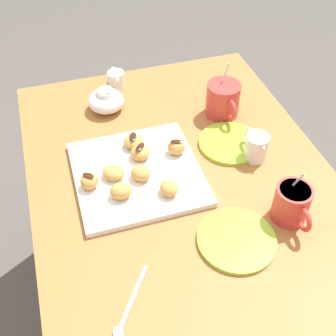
% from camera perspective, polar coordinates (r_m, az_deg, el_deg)
% --- Properties ---
extents(ground_plane, '(8.00, 8.00, 0.00)m').
position_cam_1_polar(ground_plane, '(1.66, 1.22, -17.97)').
color(ground_plane, '#514C47').
extents(dining_table, '(1.00, 0.75, 0.71)m').
position_cam_1_polar(dining_table, '(1.18, 1.64, -5.26)').
color(dining_table, '#A36633').
rests_on(dining_table, ground_plane).
extents(pastry_plate_square, '(0.31, 0.31, 0.02)m').
position_cam_1_polar(pastry_plate_square, '(1.08, -4.07, -0.74)').
color(pastry_plate_square, silver).
rests_on(pastry_plate_square, dining_table).
extents(coffee_mug_red_left, '(0.14, 0.09, 0.15)m').
position_cam_1_polar(coffee_mug_red_left, '(1.25, 7.33, 9.08)').
color(coffee_mug_red_left, red).
rests_on(coffee_mug_red_left, dining_table).
extents(coffee_mug_red_right, '(0.12, 0.08, 0.14)m').
position_cam_1_polar(coffee_mug_red_right, '(0.99, 16.14, -4.48)').
color(coffee_mug_red_right, red).
rests_on(coffee_mug_red_right, dining_table).
extents(cream_pitcher_white, '(0.10, 0.06, 0.07)m').
position_cam_1_polar(cream_pitcher_white, '(1.12, 11.62, 2.90)').
color(cream_pitcher_white, silver).
rests_on(cream_pitcher_white, dining_table).
extents(ice_cream_bowl, '(0.11, 0.11, 0.08)m').
position_cam_1_polar(ice_cream_bowl, '(1.28, -8.22, 8.95)').
color(ice_cream_bowl, silver).
rests_on(ice_cream_bowl, dining_table).
extents(chocolate_sauce_pitcher, '(0.09, 0.05, 0.06)m').
position_cam_1_polar(chocolate_sauce_pitcher, '(1.37, -6.90, 11.65)').
color(chocolate_sauce_pitcher, silver).
rests_on(chocolate_sauce_pitcher, dining_table).
extents(saucer_lime_left, '(0.17, 0.17, 0.01)m').
position_cam_1_polar(saucer_lime_left, '(0.96, 9.07, -9.37)').
color(saucer_lime_left, '#9EC633').
rests_on(saucer_lime_left, dining_table).
extents(saucer_lime_right, '(0.17, 0.17, 0.01)m').
position_cam_1_polar(saucer_lime_right, '(1.17, 8.22, 3.29)').
color(saucer_lime_right, '#9EC633').
rests_on(saucer_lime_right, dining_table).
extents(loose_spoon_near_saucer, '(0.14, 0.10, 0.01)m').
position_cam_1_polar(loose_spoon_near_saucer, '(0.87, -5.34, -18.25)').
color(loose_spoon_near_saucer, silver).
rests_on(loose_spoon_near_saucer, dining_table).
extents(beignet_0, '(0.05, 0.06, 0.04)m').
position_cam_1_polar(beignet_0, '(1.00, -6.28, -3.03)').
color(beignet_0, '#D19347').
rests_on(beignet_0, pastry_plate_square).
extents(beignet_1, '(0.07, 0.07, 0.04)m').
position_cam_1_polar(beignet_1, '(1.04, -3.66, -0.60)').
color(beignet_1, '#D19347').
rests_on(beignet_1, pastry_plate_square).
extents(beignet_2, '(0.07, 0.07, 0.03)m').
position_cam_1_polar(beignet_2, '(1.09, -3.70, 2.07)').
color(beignet_2, '#D19347').
rests_on(beignet_2, pastry_plate_square).
extents(chocolate_drizzle_2, '(0.04, 0.04, 0.00)m').
position_cam_1_polar(chocolate_drizzle_2, '(1.08, -3.74, 2.79)').
color(chocolate_drizzle_2, '#381E11').
rests_on(chocolate_drizzle_2, beignet_2).
extents(beignet_3, '(0.06, 0.06, 0.04)m').
position_cam_1_polar(beignet_3, '(1.04, -10.39, -1.73)').
color(beignet_3, '#D19347').
rests_on(beignet_3, pastry_plate_square).
extents(chocolate_drizzle_3, '(0.03, 0.03, 0.00)m').
position_cam_1_polar(chocolate_drizzle_3, '(1.02, -10.54, -0.96)').
color(chocolate_drizzle_3, '#381E11').
rests_on(chocolate_drizzle_3, beignet_3).
extents(beignet_4, '(0.07, 0.07, 0.03)m').
position_cam_1_polar(beignet_4, '(1.05, -7.27, -0.61)').
color(beignet_4, '#D19347').
rests_on(beignet_4, pastry_plate_square).
extents(beignet_5, '(0.05, 0.05, 0.04)m').
position_cam_1_polar(beignet_5, '(1.10, 1.10, 2.76)').
color(beignet_5, '#D19347').
rests_on(beignet_5, pastry_plate_square).
extents(chocolate_drizzle_5, '(0.02, 0.03, 0.00)m').
position_cam_1_polar(chocolate_drizzle_5, '(1.09, 1.12, 3.57)').
color(chocolate_drizzle_5, '#381E11').
rests_on(chocolate_drizzle_5, beignet_5).
extents(beignet_6, '(0.07, 0.07, 0.03)m').
position_cam_1_polar(beignet_6, '(1.13, -4.63, 3.52)').
color(beignet_6, '#D19347').
rests_on(beignet_6, pastry_plate_square).
extents(chocolate_drizzle_6, '(0.04, 0.03, 0.00)m').
position_cam_1_polar(chocolate_drizzle_6, '(1.12, -4.68, 4.19)').
color(chocolate_drizzle_6, '#381E11').
rests_on(chocolate_drizzle_6, beignet_6).
extents(beignet_7, '(0.05, 0.05, 0.03)m').
position_cam_1_polar(beignet_7, '(1.01, 0.12, -2.67)').
color(beignet_7, '#D19347').
rests_on(beignet_7, pastry_plate_square).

